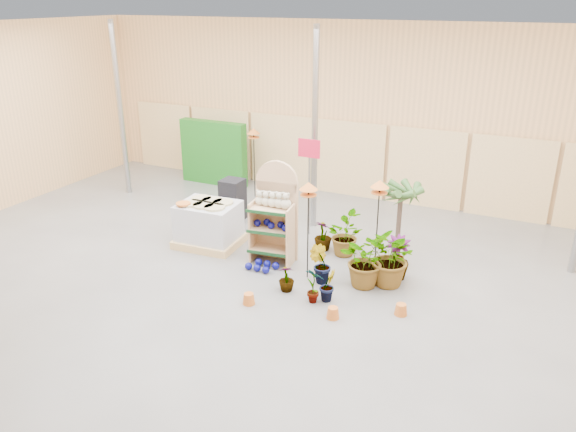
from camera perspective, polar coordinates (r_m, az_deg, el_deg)
name	(u,v)px	position (r m, az deg, el deg)	size (l,w,h in m)	color
room	(259,162)	(10.28, -2.94, 5.48)	(15.20, 12.10, 4.70)	#5A5A5A
display_shelf	(275,216)	(11.18, -1.32, -0.03)	(0.93, 0.65, 2.07)	tan
teddy_bears	(274,201)	(10.95, -1.42, 1.56)	(0.77, 0.21, 0.34)	#BEB8A1
gazing_balls_shelf	(272,225)	(11.12, -1.61, -0.88)	(0.76, 0.26, 0.14)	#090A66
gazing_balls_floor	(262,266)	(11.11, -2.64, -5.10)	(0.63, 0.39, 0.15)	#090A66
pallet_stack	(209,224)	(12.15, -8.05, -0.81)	(1.39, 1.19, 0.98)	tan
charcoal_planters	(233,200)	(13.46, -5.62, 1.66)	(0.50, 0.50, 1.00)	black
trellis_stock	(214,153)	(16.06, -7.56, 6.38)	(2.00, 0.30, 1.80)	#185F17
offer_sign	(309,168)	(12.20, 2.16, 4.94)	(0.50, 0.08, 2.20)	gray
bird_table_front	(309,189)	(10.15, 2.10, 2.71)	(0.34, 0.34, 1.92)	black
bird_table_right	(380,187)	(10.31, 9.29, 2.89)	(0.34, 0.34, 1.95)	black
bird_table_back	(254,133)	(14.64, -3.51, 8.37)	(0.34, 0.34, 1.86)	black
palm	(401,191)	(11.51, 11.43, 2.51)	(0.70, 0.70, 1.63)	#46362C
potted_plant_1	(320,265)	(10.52, 3.28, -4.95)	(0.40, 0.33, 0.74)	#315624
potted_plant_2	(365,259)	(10.45, 7.79, -4.35)	(0.95, 0.82, 1.05)	#315624
potted_plant_3	(396,258)	(10.81, 10.96, -4.21)	(0.48, 0.48, 0.86)	#315624
potted_plant_4	(400,251)	(11.40, 11.32, -3.47)	(0.33, 0.22, 0.63)	#315624
potted_plant_6	(343,234)	(11.64, 5.61, -1.87)	(0.81, 0.70, 0.90)	#315624
potted_plant_7	(286,278)	(10.27, -0.16, -6.34)	(0.28, 0.28, 0.51)	#315624
potted_plant_8	(314,285)	(9.86, 2.63, -7.01)	(0.36, 0.24, 0.68)	#315624
potted_plant_9	(328,285)	(9.97, 4.07, -7.02)	(0.32, 0.26, 0.59)	#315624
potted_plant_10	(392,258)	(10.48, 10.55, -4.25)	(1.00, 0.87, 1.12)	#315624
potted_plant_11	(323,235)	(11.86, 3.58, -1.97)	(0.37, 0.37, 0.66)	#315624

